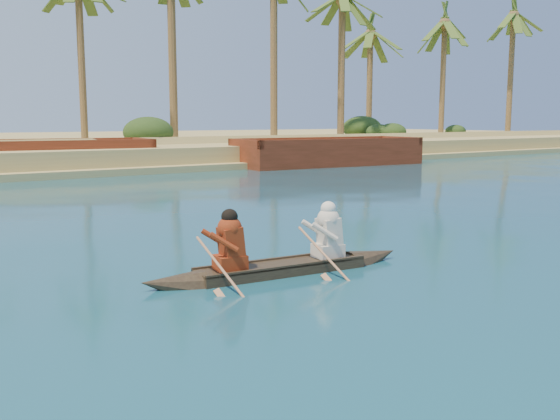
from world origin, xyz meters
TOP-DOWN VIEW (x-y plane):
  - ground at (0.00, 0.00)m, footprint 160.00×160.00m
  - canoe at (3.92, 0.71)m, footprint 5.48×1.30m
  - barge_mid at (5.95, 26.98)m, footprint 13.01×5.62m
  - barge_right at (22.76, 22.00)m, footprint 12.47×5.08m

SIDE VIEW (x-z plane):
  - ground at x=0.00m, z-range 0.00..0.00m
  - canoe at x=3.92m, z-range -0.46..1.04m
  - barge_right at x=22.76m, z-range -0.30..1.72m
  - barge_mid at x=5.95m, z-range -0.32..1.79m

